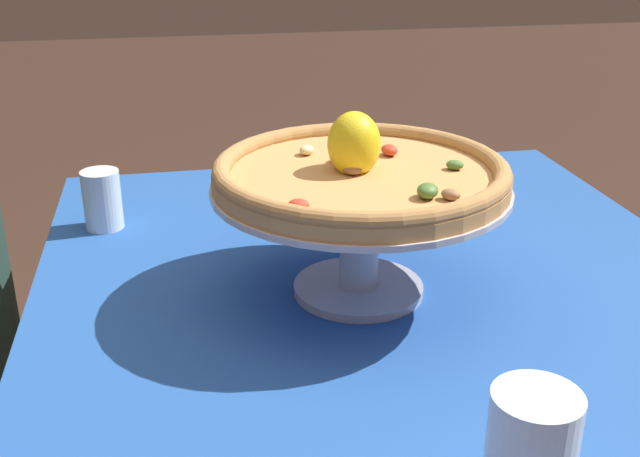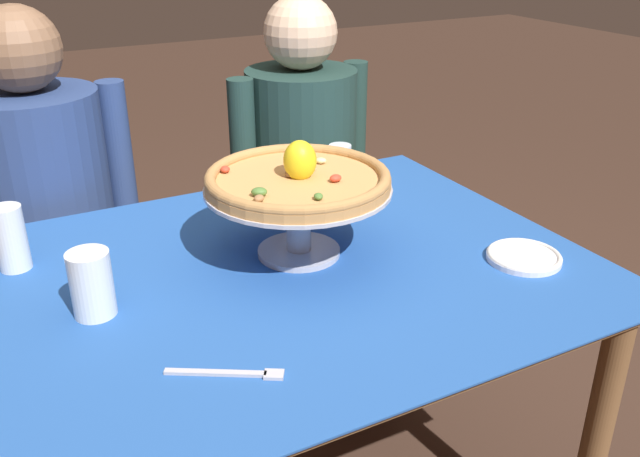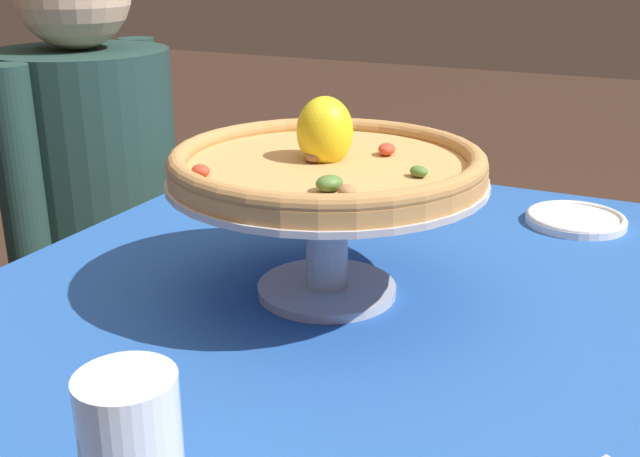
% 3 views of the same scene
% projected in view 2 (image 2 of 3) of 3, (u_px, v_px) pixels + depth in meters
% --- Properties ---
extents(dining_table, '(1.23, 0.98, 0.74)m').
position_uv_depth(dining_table, '(292.00, 308.00, 1.48)').
color(dining_table, brown).
rests_on(dining_table, ground).
extents(pizza_stand, '(0.39, 0.39, 0.16)m').
position_uv_depth(pizza_stand, '(298.00, 207.00, 1.44)').
color(pizza_stand, '#B7B7C1').
rests_on(pizza_stand, dining_table).
extents(pizza, '(0.39, 0.39, 0.10)m').
position_uv_depth(pizza, '(298.00, 178.00, 1.41)').
color(pizza, tan).
rests_on(pizza, pizza_stand).
extents(water_glass_back_right, '(0.06, 0.06, 0.10)m').
position_uv_depth(water_glass_back_right, '(340.00, 165.00, 1.88)').
color(water_glass_back_right, silver).
rests_on(water_glass_back_right, dining_table).
extents(water_glass_back_left, '(0.06, 0.06, 0.14)m').
position_uv_depth(water_glass_back_left, '(11.00, 242.00, 1.40)').
color(water_glass_back_left, white).
rests_on(water_glass_back_left, dining_table).
extents(water_glass_side_left, '(0.08, 0.08, 0.13)m').
position_uv_depth(water_glass_side_left, '(92.00, 287.00, 1.24)').
color(water_glass_side_left, white).
rests_on(water_glass_side_left, dining_table).
extents(side_plate, '(0.16, 0.16, 0.02)m').
position_uv_depth(side_plate, '(524.00, 256.00, 1.45)').
color(side_plate, white).
rests_on(side_plate, dining_table).
extents(dinner_fork, '(0.18, 0.11, 0.01)m').
position_uv_depth(dinner_fork, '(232.00, 373.00, 1.10)').
color(dinner_fork, '#B7B7C1').
rests_on(dinner_fork, dining_table).
extents(diner_left, '(0.51, 0.40, 1.22)m').
position_uv_depth(diner_left, '(51.00, 232.00, 1.92)').
color(diner_left, navy).
rests_on(diner_left, ground).
extents(diner_right, '(0.51, 0.40, 1.20)m').
position_uv_depth(diner_right, '(302.00, 185.00, 2.27)').
color(diner_right, maroon).
rests_on(diner_right, ground).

